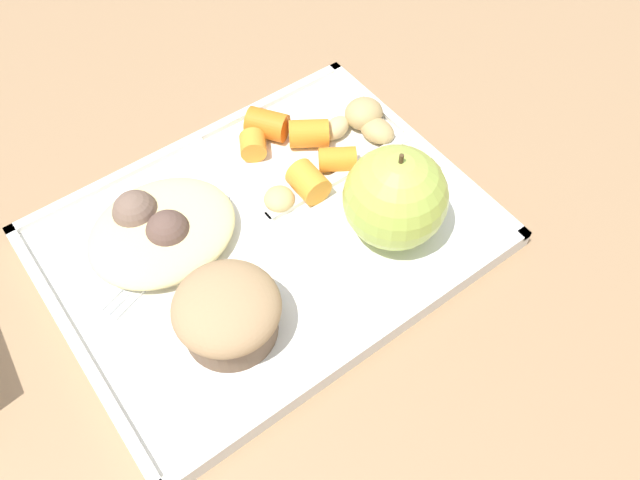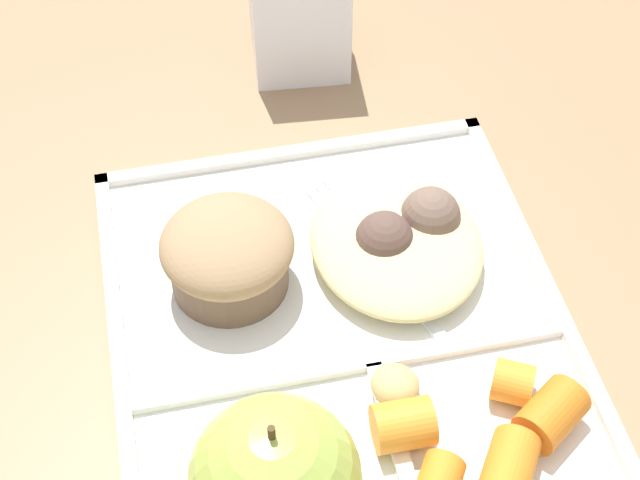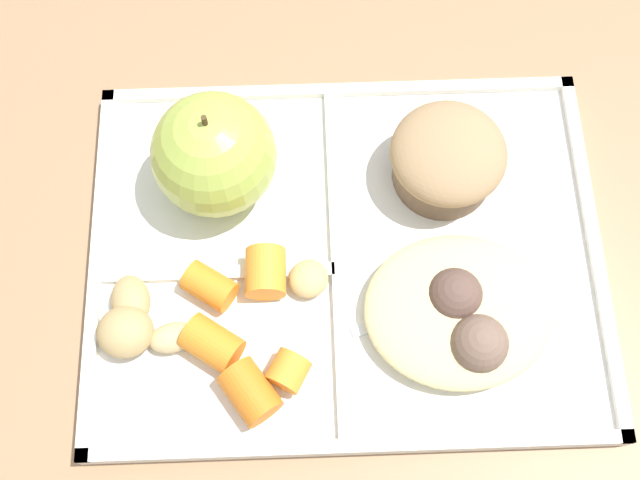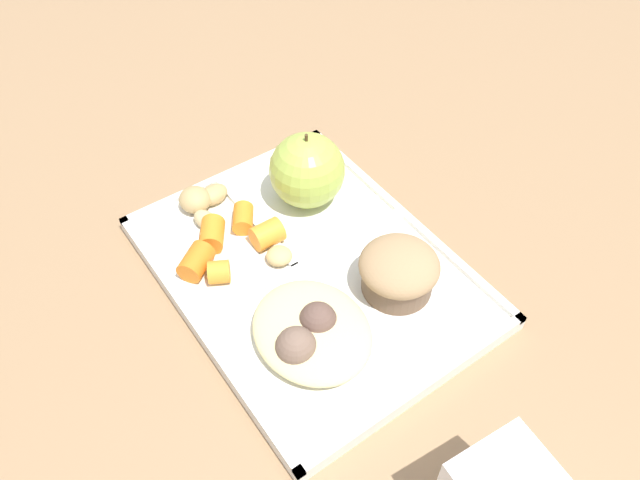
% 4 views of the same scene
% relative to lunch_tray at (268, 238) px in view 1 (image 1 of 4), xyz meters
% --- Properties ---
extents(ground, '(6.00, 6.00, 0.00)m').
position_rel_lunch_tray_xyz_m(ground, '(0.00, 0.00, -0.01)').
color(ground, '#997551').
extents(lunch_tray, '(0.36, 0.27, 0.02)m').
position_rel_lunch_tray_xyz_m(lunch_tray, '(0.00, 0.00, 0.00)').
color(lunch_tray, white).
rests_on(lunch_tray, ground).
extents(green_apple, '(0.09, 0.09, 0.09)m').
position_rel_lunch_tray_xyz_m(green_apple, '(-0.09, 0.06, 0.05)').
color(green_apple, '#A8C14C').
rests_on(green_apple, lunch_tray).
extents(bran_muffin, '(0.08, 0.08, 0.05)m').
position_rel_lunch_tray_xyz_m(bran_muffin, '(0.07, 0.06, 0.03)').
color(bran_muffin, brown).
rests_on(bran_muffin, lunch_tray).
extents(carrot_slice_edge, '(0.04, 0.04, 0.03)m').
position_rel_lunch_tray_xyz_m(carrot_slice_edge, '(-0.09, -0.06, 0.02)').
color(carrot_slice_edge, orange).
rests_on(carrot_slice_edge, lunch_tray).
extents(carrot_slice_center, '(0.03, 0.03, 0.02)m').
position_rel_lunch_tray_xyz_m(carrot_slice_center, '(-0.04, -0.08, 0.02)').
color(carrot_slice_center, orange).
rests_on(carrot_slice_center, lunch_tray).
extents(carrot_slice_large, '(0.03, 0.03, 0.03)m').
position_rel_lunch_tray_xyz_m(carrot_slice_large, '(-0.06, -0.02, 0.02)').
color(carrot_slice_large, orange).
rests_on(carrot_slice_large, lunch_tray).
extents(carrot_slice_small, '(0.04, 0.05, 0.03)m').
position_rel_lunch_tray_xyz_m(carrot_slice_small, '(-0.07, -0.10, 0.02)').
color(carrot_slice_small, orange).
rests_on(carrot_slice_small, lunch_tray).
extents(carrot_slice_back, '(0.04, 0.04, 0.02)m').
position_rel_lunch_tray_xyz_m(carrot_slice_back, '(-0.09, -0.02, 0.02)').
color(carrot_slice_back, orange).
rests_on(carrot_slice_back, lunch_tray).
extents(potato_chunk_large, '(0.04, 0.04, 0.03)m').
position_rel_lunch_tray_xyz_m(potato_chunk_large, '(-0.15, -0.05, 0.02)').
color(potato_chunk_large, tan).
rests_on(potato_chunk_large, lunch_tray).
extents(potato_chunk_small, '(0.04, 0.03, 0.02)m').
position_rel_lunch_tray_xyz_m(potato_chunk_small, '(-0.12, -0.06, 0.01)').
color(potato_chunk_small, tan).
rests_on(potato_chunk_small, lunch_tray).
extents(potato_chunk_wedge, '(0.04, 0.04, 0.02)m').
position_rel_lunch_tray_xyz_m(potato_chunk_wedge, '(-0.03, -0.02, 0.01)').
color(potato_chunk_wedge, tan).
rests_on(potato_chunk_wedge, lunch_tray).
extents(potato_chunk_browned, '(0.03, 0.04, 0.02)m').
position_rel_lunch_tray_xyz_m(potato_chunk_browned, '(-0.15, -0.03, 0.02)').
color(potato_chunk_browned, tan).
rests_on(potato_chunk_browned, lunch_tray).
extents(egg_noodle_pile, '(0.13, 0.11, 0.02)m').
position_rel_lunch_tray_xyz_m(egg_noodle_pile, '(0.07, -0.05, 0.02)').
color(egg_noodle_pile, beige).
rests_on(egg_noodle_pile, lunch_tray).
extents(meatball_center, '(0.04, 0.04, 0.04)m').
position_rel_lunch_tray_xyz_m(meatball_center, '(0.08, -0.07, 0.03)').
color(meatball_center, '#755B4C').
rests_on(meatball_center, lunch_tray).
extents(meatball_side, '(0.04, 0.04, 0.04)m').
position_rel_lunch_tray_xyz_m(meatball_side, '(0.07, -0.04, 0.02)').
color(meatball_side, brown).
rests_on(meatball_side, lunch_tray).
extents(plastic_fork, '(0.15, 0.06, 0.00)m').
position_rel_lunch_tray_xyz_m(plastic_fork, '(0.08, -0.03, 0.01)').
color(plastic_fork, white).
rests_on(plastic_fork, lunch_tray).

